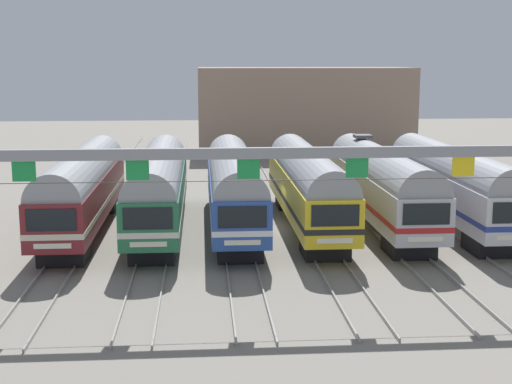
{
  "coord_description": "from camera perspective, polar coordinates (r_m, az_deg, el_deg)",
  "views": [
    {
      "loc": [
        -4.02,
        -41.94,
        9.87
      ],
      "look_at": [
        -1.16,
        -3.8,
        2.92
      ],
      "focal_mm": 50.98,
      "sensor_mm": 36.0,
      "label": 1
    }
  ],
  "objects": [
    {
      "name": "commuter_train_stainless",
      "position": [
        43.84,
        9.72,
        0.72
      ],
      "size": [
        2.88,
        18.06,
        5.05
      ],
      "color": "#B2B5BA",
      "rests_on": "ground"
    },
    {
      "name": "commuter_train_blue",
      "position": [
        42.58,
        -1.76,
        0.58
      ],
      "size": [
        2.88,
        18.06,
        4.77
      ],
      "color": "#284C9E",
      "rests_on": "ground"
    },
    {
      "name": "maintenance_building",
      "position": [
        79.44,
        3.72,
        6.44
      ],
      "size": [
        22.65,
        10.0,
        9.1
      ],
      "primitive_type": "cube",
      "color": "gray",
      "rests_on": "ground"
    },
    {
      "name": "commuter_train_maroon",
      "position": [
        43.1,
        -13.44,
        0.42
      ],
      "size": [
        2.88,
        18.06,
        4.77
      ],
      "color": "maroon",
      "rests_on": "ground"
    },
    {
      "name": "track_bed",
      "position": [
        59.88,
        -0.39,
        0.88
      ],
      "size": [
        23.35,
        70.0,
        0.15
      ],
      "color": "gray",
      "rests_on": "ground"
    },
    {
      "name": "commuter_train_silver",
      "position": [
        45.09,
        15.12,
        0.77
      ],
      "size": [
        2.88,
        18.06,
        4.77
      ],
      "color": "silver",
      "rests_on": "ground"
    },
    {
      "name": "catenary_gantry",
      "position": [
        29.07,
        3.71,
        1.39
      ],
      "size": [
        27.08,
        0.44,
        6.97
      ],
      "color": "gray",
      "rests_on": "ground"
    },
    {
      "name": "commuter_train_yellow",
      "position": [
        42.99,
        4.07,
        0.65
      ],
      "size": [
        2.88,
        18.06,
        4.77
      ],
      "color": "gold",
      "rests_on": "ground"
    },
    {
      "name": "commuter_train_green",
      "position": [
        42.62,
        -7.64,
        0.5
      ],
      "size": [
        2.88,
        18.06,
        4.77
      ],
      "color": "#236B42",
      "rests_on": "ground"
    },
    {
      "name": "ground_plane",
      "position": [
        43.27,
        1.15,
        -2.89
      ],
      "size": [
        160.0,
        160.0,
        0.0
      ],
      "primitive_type": "plane",
      "color": "gray"
    }
  ]
}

